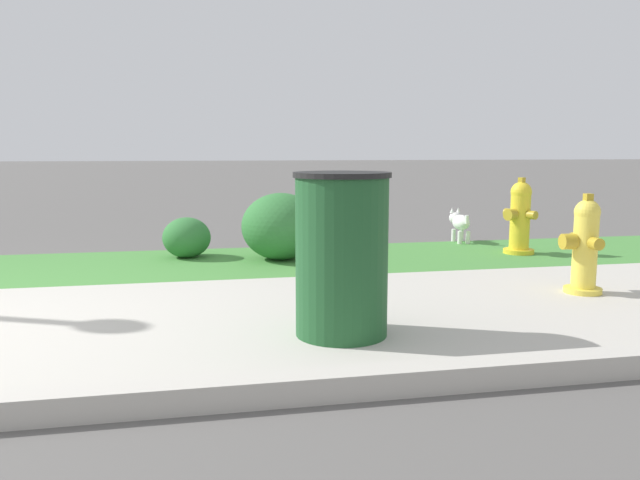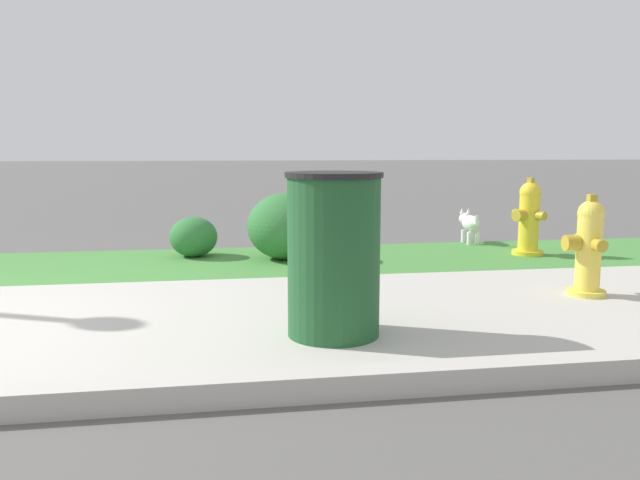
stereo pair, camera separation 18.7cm
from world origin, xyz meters
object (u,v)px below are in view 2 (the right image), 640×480
object	(u,v)px
fire_hydrant_across_street	(588,248)
fire_hydrant_near_corner	(529,218)
shrub_bush_far_verge	(194,237)
small_white_dog	(469,223)
shrub_bush_near_lamp	(286,226)
trash_bin	(334,255)

from	to	relation	value
fire_hydrant_across_street	fire_hydrant_near_corner	xyz separation A→B (m)	(0.47, 1.81, 0.02)
fire_hydrant_across_street	shrub_bush_far_verge	world-z (taller)	fire_hydrant_across_street
small_white_dog	shrub_bush_far_verge	world-z (taller)	shrub_bush_far_verge
fire_hydrant_across_street	fire_hydrant_near_corner	size ratio (longest dim) A/B	0.95
shrub_bush_far_verge	fire_hydrant_across_street	bearing A→B (deg)	-37.16
small_white_dog	shrub_bush_far_verge	bearing A→B (deg)	101.01
small_white_dog	shrub_bush_near_lamp	xyz separation A→B (m)	(-2.25, -0.75, 0.10)
fire_hydrant_near_corner	shrub_bush_near_lamp	distance (m)	2.52
fire_hydrant_near_corner	trash_bin	xyz separation A→B (m)	(-2.52, -2.50, 0.09)
fire_hydrant_near_corner	small_white_dog	bearing A→B (deg)	-6.29
fire_hydrant_across_street	small_white_dog	bearing A→B (deg)	-1.42
fire_hydrant_near_corner	small_white_dog	size ratio (longest dim) A/B	1.69
fire_hydrant_near_corner	shrub_bush_near_lamp	size ratio (longest dim) A/B	1.03
fire_hydrant_near_corner	trash_bin	bearing A→B (deg)	111.66
fire_hydrant_across_street	shrub_bush_far_verge	size ratio (longest dim) A/B	1.58
small_white_dog	trash_bin	distance (m)	4.08
trash_bin	shrub_bush_near_lamp	bearing A→B (deg)	89.87
fire_hydrant_near_corner	shrub_bush_near_lamp	xyz separation A→B (m)	(-2.52, 0.15, -0.06)
fire_hydrant_across_street	small_white_dog	world-z (taller)	fire_hydrant_across_street
fire_hydrant_across_street	small_white_dog	size ratio (longest dim) A/B	1.61
trash_bin	shrub_bush_near_lamp	distance (m)	2.66
shrub_bush_near_lamp	fire_hydrant_across_street	bearing A→B (deg)	-43.73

